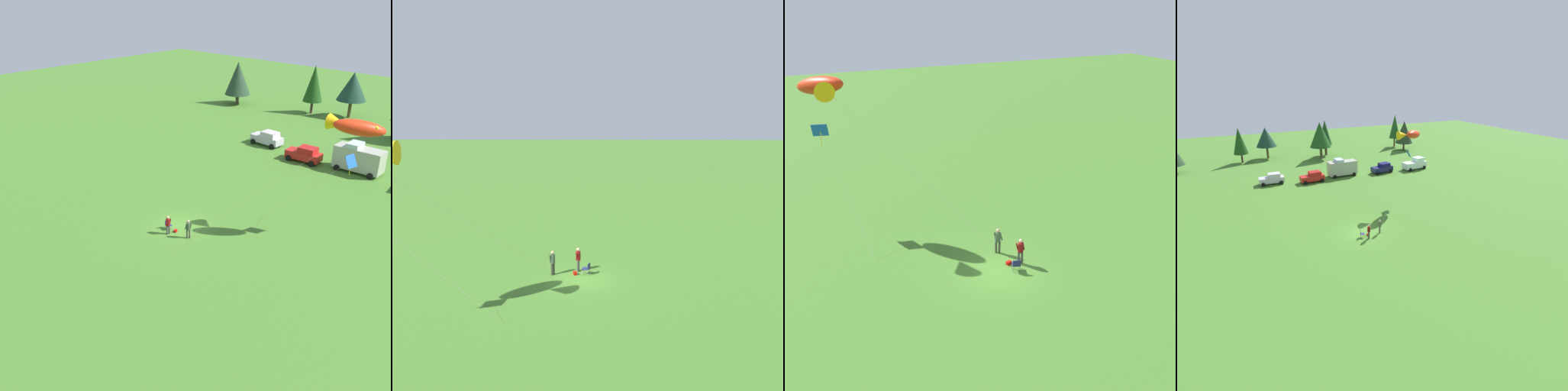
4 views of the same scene
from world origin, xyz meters
TOP-DOWN VIEW (x-y plane):
  - ground_plane at (0.00, 0.00)m, footprint 160.00×160.00m
  - person_kite_flyer at (2.06, -0.89)m, footprint 0.49×0.55m
  - folding_chair at (-0.34, -0.97)m, footprint 0.61×0.61m
  - person_spectator at (0.31, -1.58)m, footprint 0.39×0.61m
  - backpack_on_grass at (0.51, -0.90)m, footprint 0.30×0.37m

SIDE VIEW (x-z plane):
  - ground_plane at x=0.00m, z-range 0.00..0.00m
  - backpack_on_grass at x=0.51m, z-range 0.00..0.22m
  - folding_chair at x=-0.34m, z-range 0.08..0.90m
  - person_kite_flyer at x=2.06m, z-range 0.15..1.89m
  - person_spectator at x=0.31m, z-range 0.15..1.89m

